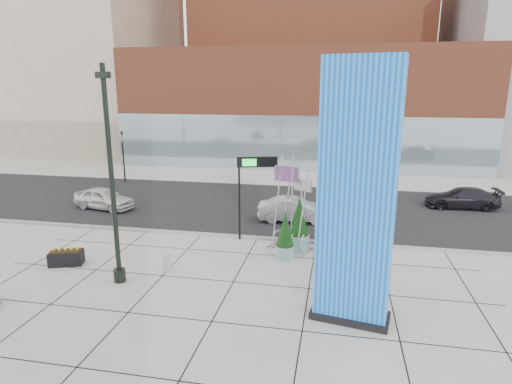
% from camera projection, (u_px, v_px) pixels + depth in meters
% --- Properties ---
extents(ground, '(160.00, 160.00, 0.00)m').
position_uv_depth(ground, '(216.00, 270.00, 18.17)').
color(ground, '#9E9991').
rests_on(ground, ground).
extents(street_asphalt, '(80.00, 12.00, 0.02)m').
position_uv_depth(street_asphalt, '(259.00, 206.00, 27.70)').
color(street_asphalt, black).
rests_on(street_asphalt, ground).
extents(curb_edge, '(80.00, 0.30, 0.12)m').
position_uv_depth(curb_edge, '(238.00, 237.00, 21.97)').
color(curb_edge, gray).
rests_on(curb_edge, ground).
extents(tower_podium, '(34.00, 10.00, 11.00)m').
position_uv_depth(tower_podium, '(301.00, 107.00, 42.37)').
color(tower_podium, brown).
rests_on(tower_podium, ground).
extents(tower_glass_front, '(34.00, 0.60, 5.00)m').
position_uv_depth(tower_glass_front, '(295.00, 144.00, 38.53)').
color(tower_glass_front, '#8CA5B2').
rests_on(tower_glass_front, ground).
extents(building_beige_left, '(18.00, 20.00, 34.00)m').
position_uv_depth(building_beige_left, '(83.00, 5.00, 51.22)').
color(building_beige_left, gray).
rests_on(building_beige_left, ground).
extents(blue_pylon, '(2.71, 1.58, 8.49)m').
position_uv_depth(blue_pylon, '(357.00, 201.00, 13.37)').
color(blue_pylon, blue).
rests_on(blue_pylon, ground).
extents(lamp_post, '(0.56, 0.46, 8.39)m').
position_uv_depth(lamp_post, '(113.00, 198.00, 16.26)').
color(lamp_post, black).
rests_on(lamp_post, ground).
extents(public_art_sculpture, '(2.22, 1.64, 4.54)m').
position_uv_depth(public_art_sculpture, '(291.00, 225.00, 20.22)').
color(public_art_sculpture, silver).
rests_on(public_art_sculpture, ground).
extents(concrete_bollard, '(0.33, 0.33, 0.64)m').
position_uv_depth(concrete_bollard, '(168.00, 264.00, 17.96)').
color(concrete_bollard, gray).
rests_on(concrete_bollard, ground).
extents(overhead_street_sign, '(1.96, 0.73, 4.22)m').
position_uv_depth(overhead_street_sign, '(253.00, 170.00, 20.75)').
color(overhead_street_sign, black).
rests_on(overhead_street_sign, ground).
extents(round_planter_east, '(1.00, 1.00, 2.50)m').
position_uv_depth(round_planter_east, '(329.00, 225.00, 20.22)').
color(round_planter_east, '#85B0B3').
rests_on(round_planter_east, ground).
extents(round_planter_mid, '(1.02, 1.02, 2.55)m').
position_uv_depth(round_planter_mid, '(299.00, 224.00, 20.25)').
color(round_planter_mid, '#85B0B3').
rests_on(round_planter_mid, ground).
extents(round_planter_west, '(0.88, 0.88, 2.19)m').
position_uv_depth(round_planter_west, '(285.00, 236.00, 19.14)').
color(round_planter_west, '#85B0B3').
rests_on(round_planter_west, ground).
extents(box_planter_north, '(1.54, 1.10, 0.76)m').
position_uv_depth(box_planter_north, '(66.00, 257.00, 18.62)').
color(box_planter_north, black).
rests_on(box_planter_north, ground).
extents(car_white_west, '(4.22, 2.41, 1.35)m').
position_uv_depth(car_white_west, '(104.00, 199.00, 26.95)').
color(car_white_west, silver).
rests_on(car_white_west, ground).
extents(car_silver_mid, '(4.27, 1.84, 1.37)m').
position_uv_depth(car_silver_mid, '(294.00, 210.00, 24.46)').
color(car_silver_mid, '#A9ACB1').
rests_on(car_silver_mid, ground).
extents(car_dark_east, '(4.51, 1.95, 1.29)m').
position_uv_depth(car_dark_east, '(462.00, 198.00, 27.18)').
color(car_dark_east, black).
rests_on(car_dark_east, ground).
extents(traffic_signal, '(0.15, 0.18, 4.10)m').
position_uv_depth(traffic_signal, '(123.00, 154.00, 34.11)').
color(traffic_signal, black).
rests_on(traffic_signal, ground).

